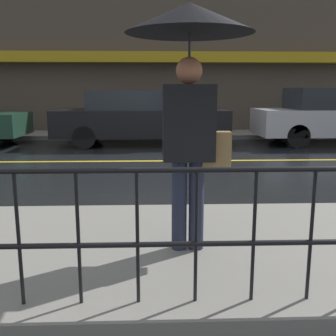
# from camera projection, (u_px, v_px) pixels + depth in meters

# --- Properties ---
(ground_plane) EXTENTS (80.00, 80.00, 0.00)m
(ground_plane) POSITION_uv_depth(u_px,v_px,m) (158.00, 161.00, 8.50)
(ground_plane) COLOR black
(sidewalk_near) EXTENTS (28.00, 2.49, 0.13)m
(sidewalk_near) POSITION_uv_depth(u_px,v_px,m) (163.00, 250.00, 3.59)
(sidewalk_near) COLOR gray
(sidewalk_near) RESTS_ON ground_plane
(sidewalk_far) EXTENTS (28.00, 1.85, 0.13)m
(sidewalk_far) POSITION_uv_depth(u_px,v_px,m) (156.00, 134.00, 13.07)
(sidewalk_far) COLOR gray
(sidewalk_far) RESTS_ON ground_plane
(lane_marking) EXTENTS (25.20, 0.12, 0.01)m
(lane_marking) POSITION_uv_depth(u_px,v_px,m) (158.00, 161.00, 8.49)
(lane_marking) COLOR gold
(lane_marking) RESTS_ON ground_plane
(building_storefront) EXTENTS (28.00, 0.85, 5.09)m
(building_storefront) POSITION_uv_depth(u_px,v_px,m) (155.00, 60.00, 13.61)
(building_storefront) COLOR #4C4238
(building_storefront) RESTS_ON ground_plane
(railing_foreground) EXTENTS (12.00, 0.04, 0.90)m
(railing_foreground) POSITION_uv_depth(u_px,v_px,m) (167.00, 218.00, 2.49)
(railing_foreground) COLOR black
(railing_foreground) RESTS_ON sidewalk_near
(pedestrian) EXTENTS (1.04, 1.04, 2.05)m
(pedestrian) POSITION_uv_depth(u_px,v_px,m) (190.00, 58.00, 3.16)
(pedestrian) COLOR #23283D
(pedestrian) RESTS_ON sidewalk_near
(car_black) EXTENTS (4.76, 1.70, 1.50)m
(car_black) POSITION_uv_depth(u_px,v_px,m) (140.00, 118.00, 10.92)
(car_black) COLOR black
(car_black) RESTS_ON ground_plane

